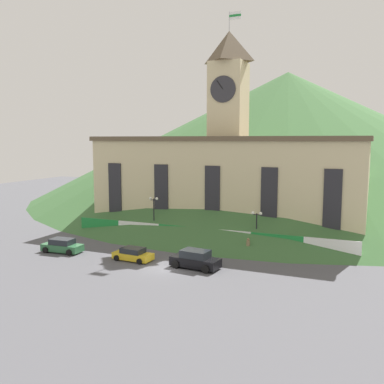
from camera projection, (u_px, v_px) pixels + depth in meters
The scene contains 10 objects.
ground_plane at pixel (165, 268), 41.98m from camera, with size 160.00×160.00×0.00m, color #4C4C51.
civic_building at pixel (228, 179), 58.54m from camera, with size 36.36×12.43×29.18m.
banner_fence at pixel (203, 237), 50.94m from camera, with size 35.30×0.12×2.14m.
hillside_backdrop at pixel (287, 135), 95.42m from camera, with size 110.03×110.03×27.28m, color #386033.
street_lamp_right at pixel (154, 209), 54.17m from camera, with size 1.26×0.36×5.35m.
street_lamp_center at pixel (257, 221), 49.02m from camera, with size 1.26×0.36×4.39m.
car_green_wagon at pixel (62, 246), 47.96m from camera, with size 4.70×2.34×1.55m.
car_black_suv at pixel (195, 260), 42.05m from camera, with size 5.08×2.78×1.80m.
car_yellow_coupe at pixel (133, 254), 44.76m from camera, with size 4.30×2.33×1.35m.
pedestrian at pixel (248, 246), 46.92m from camera, with size 0.45×0.44×1.85m.
Camera 1 is at (18.47, -36.42, 12.61)m, focal length 40.00 mm.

